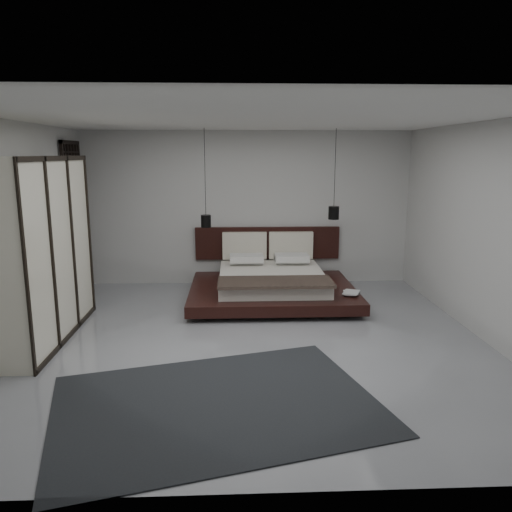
{
  "coord_description": "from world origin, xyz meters",
  "views": [
    {
      "loc": [
        -0.23,
        -6.15,
        2.38
      ],
      "look_at": [
        0.1,
        1.2,
        0.87
      ],
      "focal_mm": 35.0,
      "sensor_mm": 36.0,
      "label": 1
    }
  ],
  "objects_px": {
    "bed": "(271,282)",
    "pendant_left": "(206,221)",
    "lattice_screen": "(75,218)",
    "wardrobe": "(41,250)",
    "rug": "(217,404)",
    "pendant_right": "(334,212)"
  },
  "relations": [
    {
      "from": "bed",
      "to": "pendant_left",
      "type": "relative_size",
      "value": 1.62
    },
    {
      "from": "bed",
      "to": "lattice_screen",
      "type": "bearing_deg",
      "value": 170.84
    },
    {
      "from": "wardrobe",
      "to": "rug",
      "type": "bearing_deg",
      "value": -39.95
    },
    {
      "from": "bed",
      "to": "pendant_right",
      "type": "distance_m",
      "value": 1.62
    },
    {
      "from": "pendant_left",
      "to": "bed",
      "type": "bearing_deg",
      "value": -20.49
    },
    {
      "from": "pendant_right",
      "to": "rug",
      "type": "xyz_separation_m",
      "value": [
        -1.9,
        -4.02,
        -1.39
      ]
    },
    {
      "from": "lattice_screen",
      "to": "rug",
      "type": "relative_size",
      "value": 0.85
    },
    {
      "from": "rug",
      "to": "pendant_left",
      "type": "bearing_deg",
      "value": 94.21
    },
    {
      "from": "pendant_left",
      "to": "rug",
      "type": "xyz_separation_m",
      "value": [
        0.3,
        -4.02,
        -1.26
      ]
    },
    {
      "from": "pendant_left",
      "to": "wardrobe",
      "type": "xyz_separation_m",
      "value": [
        -1.99,
        -2.11,
        -0.09
      ]
    },
    {
      "from": "bed",
      "to": "rug",
      "type": "relative_size",
      "value": 0.87
    },
    {
      "from": "lattice_screen",
      "to": "wardrobe",
      "type": "distance_m",
      "value": 2.25
    },
    {
      "from": "pendant_left",
      "to": "wardrobe",
      "type": "bearing_deg",
      "value": -133.31
    },
    {
      "from": "rug",
      "to": "lattice_screen",
      "type": "bearing_deg",
      "value": 121.43
    },
    {
      "from": "lattice_screen",
      "to": "wardrobe",
      "type": "bearing_deg",
      "value": -83.58
    },
    {
      "from": "lattice_screen",
      "to": "pendant_right",
      "type": "height_order",
      "value": "pendant_right"
    },
    {
      "from": "bed",
      "to": "pendant_left",
      "type": "distance_m",
      "value": 1.53
    },
    {
      "from": "lattice_screen",
      "to": "wardrobe",
      "type": "height_order",
      "value": "lattice_screen"
    },
    {
      "from": "lattice_screen",
      "to": "wardrobe",
      "type": "xyz_separation_m",
      "value": [
        0.25,
        -2.24,
        -0.12
      ]
    },
    {
      "from": "pendant_left",
      "to": "rug",
      "type": "relative_size",
      "value": 0.54
    },
    {
      "from": "pendant_left",
      "to": "wardrobe",
      "type": "distance_m",
      "value": 2.9
    },
    {
      "from": "wardrobe",
      "to": "pendant_left",
      "type": "bearing_deg",
      "value": 46.69
    }
  ]
}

